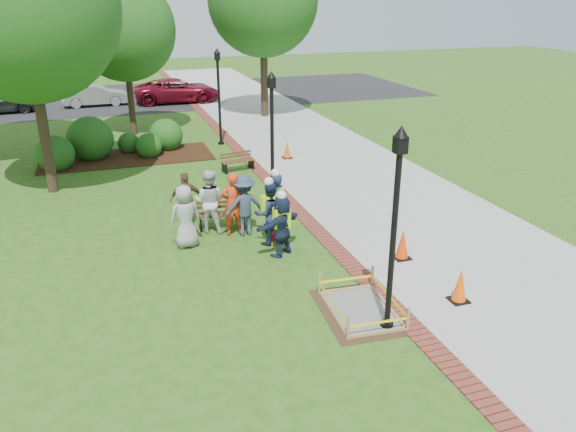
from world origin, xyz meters
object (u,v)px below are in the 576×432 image
object	(u,v)px
wet_concrete_pad	(361,302)
hivis_worker_c	(269,211)
hivis_worker_b	(276,202)
bench_near	(222,220)
lamp_near	(395,217)
cone_front	(460,286)
hivis_worker_a	(282,223)

from	to	relation	value
wet_concrete_pad	hivis_worker_c	size ratio (longest dim) A/B	1.26
hivis_worker_b	hivis_worker_c	distance (m)	0.67
bench_near	lamp_near	bearing A→B (deg)	-71.57
cone_front	hivis_worker_c	world-z (taller)	hivis_worker_c
hivis_worker_a	hivis_worker_b	xyz separation A→B (m)	(0.26, 1.35, 0.07)
bench_near	hivis_worker_b	bearing A→B (deg)	-33.78
cone_front	hivis_worker_c	xyz separation A→B (m)	(-3.11, 4.40, 0.56)
cone_front	lamp_near	size ratio (longest dim) A/B	0.19
bench_near	hivis_worker_a	distance (m)	2.60
bench_near	hivis_worker_c	distance (m)	1.93
wet_concrete_pad	cone_front	world-z (taller)	cone_front
bench_near	lamp_near	world-z (taller)	lamp_near
bench_near	hivis_worker_c	world-z (taller)	hivis_worker_c
cone_front	hivis_worker_a	size ratio (longest dim) A/B	0.45
lamp_near	hivis_worker_b	world-z (taller)	lamp_near
lamp_near	hivis_worker_c	bearing A→B (deg)	102.77
wet_concrete_pad	cone_front	bearing A→B (deg)	-8.30
hivis_worker_a	hivis_worker_b	distance (m)	1.37
wet_concrete_pad	hivis_worker_a	distance (m)	3.43
hivis_worker_b	hivis_worker_c	xyz separation A→B (m)	(-0.36, -0.57, -0.01)
hivis_worker_a	hivis_worker_c	bearing A→B (deg)	97.69
hivis_worker_a	wet_concrete_pad	bearing A→B (deg)	-77.37
cone_front	lamp_near	xyz separation A→B (m)	(-2.02, -0.40, 2.09)
cone_front	lamp_near	bearing A→B (deg)	-168.74
bench_near	hivis_worker_c	xyz separation A→B (m)	(1.01, -1.48, 0.70)
cone_front	hivis_worker_b	distance (m)	5.71
hivis_worker_c	wet_concrete_pad	bearing A→B (deg)	-78.31
wet_concrete_pad	lamp_near	world-z (taller)	lamp_near
bench_near	hivis_worker_a	bearing A→B (deg)	-63.87
hivis_worker_c	bench_near	bearing A→B (deg)	124.12
lamp_near	hivis_worker_a	world-z (taller)	lamp_near
bench_near	cone_front	bearing A→B (deg)	-55.02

